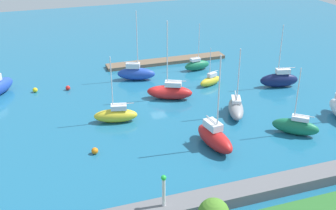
{
  "coord_description": "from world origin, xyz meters",
  "views": [
    {
      "loc": [
        19.44,
        61.26,
        29.38
      ],
      "look_at": [
        0.0,
        4.83,
        1.5
      ],
      "focal_mm": 45.09,
      "sensor_mm": 36.0,
      "label": 1
    }
  ],
  "objects": [
    {
      "name": "water",
      "position": [
        0.0,
        0.0,
        0.0
      ],
      "size": [
        160.0,
        160.0,
        0.0
      ],
      "primitive_type": "plane",
      "color": "#1E668C",
      "rests_on": "ground"
    },
    {
      "name": "pier_dock",
      "position": [
        -7.7,
        -18.25,
        0.33
      ],
      "size": [
        25.46,
        3.16,
        0.67
      ],
      "primitive_type": "cube",
      "color": "brown",
      "rests_on": "ground"
    },
    {
      "name": "breakwater",
      "position": [
        0.0,
        27.73,
        0.68
      ],
      "size": [
        62.72,
        2.8,
        1.36
      ],
      "primitive_type": "cube",
      "color": "slate",
      "rests_on": "ground"
    },
    {
      "name": "harbor_beacon",
      "position": [
        8.35,
        27.73,
        3.51
      ],
      "size": [
        0.56,
        0.56,
        3.73
      ],
      "color": "silver",
      "rests_on": "breakwater"
    },
    {
      "name": "sailboat_green_east_end",
      "position": [
        -15.03,
        17.02,
        1.27
      ],
      "size": [
        6.22,
        5.71,
        9.98
      ],
      "rotation": [
        0.0,
        0.0,
        5.58
      ],
      "color": "#19724C",
      "rests_on": "water"
    },
    {
      "name": "sailboat_yellow_mid_basin",
      "position": [
        8.33,
        4.88,
        1.17
      ],
      "size": [
        6.86,
        3.59,
        10.33
      ],
      "rotation": [
        0.0,
        0.0,
        6.05
      ],
      "color": "yellow",
      "rests_on": "water"
    },
    {
      "name": "sailboat_red_far_south",
      "position": [
        -2.16,
        -0.5,
        1.35
      ],
      "size": [
        8.02,
        5.57,
        13.4
      ],
      "rotation": [
        0.0,
        0.0,
        5.84
      ],
      "color": "red",
      "rests_on": "water"
    },
    {
      "name": "sailboat_navy_by_breakwater",
      "position": [
        -22.57,
        0.92,
        1.44
      ],
      "size": [
        7.23,
        3.51,
        11.41
      ],
      "rotation": [
        0.0,
        0.0,
        6.05
      ],
      "color": "#141E4C",
      "rests_on": "water"
    },
    {
      "name": "sailboat_gray_far_north",
      "position": [
        -9.93,
        8.58,
        1.14
      ],
      "size": [
        4.85,
        7.49,
        10.87
      ],
      "rotation": [
        0.0,
        0.0,
        1.18
      ],
      "color": "gray",
      "rests_on": "water"
    },
    {
      "name": "sailboat_green_outer_mooring",
      "position": [
        -11.91,
        -12.0,
        1.09
      ],
      "size": [
        5.54,
        2.37,
        9.43
      ],
      "rotation": [
        0.0,
        0.0,
        3.25
      ],
      "color": "#19724C",
      "rests_on": "water"
    },
    {
      "name": "sailboat_yellow_along_channel",
      "position": [
        -11.16,
        -3.78,
        0.94
      ],
      "size": [
        5.11,
        3.13,
        7.12
      ],
      "rotation": [
        0.0,
        0.0,
        0.36
      ],
      "color": "yellow",
      "rests_on": "water"
    },
    {
      "name": "sailboat_blue_lone_north",
      "position": [
        0.96,
        -10.89,
        1.36
      ],
      "size": [
        7.4,
        4.51,
        13.05
      ],
      "rotation": [
        0.0,
        0.0,
        2.79
      ],
      "color": "#2347B2",
      "rests_on": "water"
    },
    {
      "name": "sailboat_red_west_end",
      "position": [
        -2.62,
        16.49,
        1.45
      ],
      "size": [
        3.63,
        7.87,
        13.16
      ],
      "rotation": [
        0.0,
        0.0,
        1.71
      ],
      "color": "red",
      "rests_on": "water"
    },
    {
      "name": "mooring_buoy_yellow",
      "position": [
        19.33,
        -10.85,
        0.43
      ],
      "size": [
        0.86,
        0.86,
        0.86
      ],
      "primitive_type": "sphere",
      "color": "yellow",
      "rests_on": "water"
    },
    {
      "name": "mooring_buoy_orange",
      "position": [
        13.03,
        13.03,
        0.45
      ],
      "size": [
        0.89,
        0.89,
        0.89
      ],
      "primitive_type": "sphere",
      "color": "orange",
      "rests_on": "water"
    },
    {
      "name": "mooring_buoy_red",
      "position": [
        13.75,
        -9.98,
        0.42
      ],
      "size": [
        0.83,
        0.83,
        0.83
      ],
      "primitive_type": "sphere",
      "color": "red",
      "rests_on": "water"
    }
  ]
}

